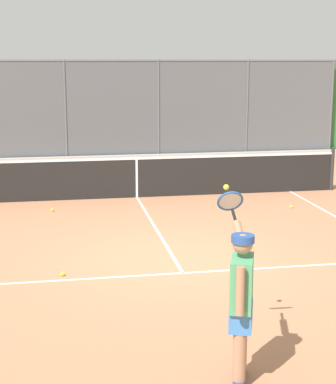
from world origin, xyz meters
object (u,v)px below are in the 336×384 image
tennis_ball_by_sideline (63,274)px  tennis_ball_near_baseline (291,207)px  tennis_ball_near_net (52,210)px  tennis_player (241,298)px

tennis_ball_by_sideline → tennis_ball_near_baseline: 6.17m
tennis_ball_by_sideline → tennis_ball_near_net: bearing=-87.8°
tennis_player → tennis_ball_by_sideline: tennis_player is taller
tennis_player → tennis_ball_by_sideline: bearing=46.0°
tennis_player → tennis_ball_by_sideline: size_ratio=27.96×
tennis_ball_by_sideline → tennis_ball_near_net: (0.16, -4.21, 0.00)m
tennis_ball_near_net → tennis_ball_by_sideline: bearing=92.2°
tennis_player → tennis_ball_near_net: 8.00m
tennis_player → tennis_ball_near_net: bearing=33.6°
tennis_player → tennis_ball_by_sideline: (1.72, -3.51, -0.86)m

